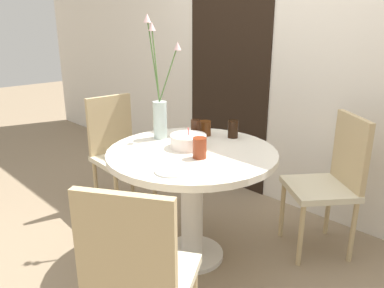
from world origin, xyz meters
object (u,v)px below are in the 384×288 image
chair_left_flank (118,147)px  birthday_cake (188,141)px  chair_right_flank (138,274)px  drink_glass_0 (200,148)px  side_plate (172,171)px  chair_far_back (332,176)px  drink_glass_2 (196,129)px  drink_glass_3 (205,128)px  flower_vase (160,106)px  drink_glass_1 (233,129)px

chair_left_flank → birthday_cake: 0.89m
chair_right_flank → drink_glass_0: 0.84m
chair_right_flank → birthday_cake: (-0.54, 0.80, 0.25)m
chair_right_flank → side_plate: (-0.31, 0.46, 0.22)m
chair_far_back → drink_glass_0: (-0.44, -0.78, 0.27)m
chair_left_flank → birthday_cake: chair_left_flank is taller
drink_glass_2 → drink_glass_3: bearing=98.7°
flower_vase → drink_glass_1: 0.51m
chair_left_flank → drink_glass_3: chair_left_flank is taller
chair_far_back → birthday_cake: chair_far_back is taller
drink_glass_2 → drink_glass_3: 0.11m
flower_vase → drink_glass_1: (0.34, 0.35, -0.16)m
flower_vase → drink_glass_1: size_ratio=6.72×
chair_left_flank → drink_glass_1: 1.00m
drink_glass_1 → drink_glass_0: bearing=-74.6°
chair_far_back → drink_glass_0: size_ratio=7.79×
drink_glass_0 → drink_glass_1: 0.46m
chair_left_flank → flower_vase: flower_vase is taller
chair_right_flank → side_plate: bearing=-87.8°
chair_left_flank → drink_glass_3: (0.74, 0.23, 0.26)m
chair_far_back → chair_right_flank: size_ratio=1.00×
chair_far_back → chair_right_flank: same height
side_plate → chair_left_flank: bearing=161.1°
drink_glass_1 → drink_glass_2: bearing=-126.7°
chair_right_flank → birthday_cake: 1.00m
chair_far_back → chair_left_flank: size_ratio=1.00×
chair_right_flank → drink_glass_3: (-0.65, 1.06, 0.26)m
chair_left_flank → drink_glass_0: bearing=-92.9°
chair_right_flank → side_plate: 0.60m
drink_glass_3 → chair_right_flank: bearing=-58.4°
chair_right_flank → drink_glass_2: chair_right_flank is taller
chair_far_back → drink_glass_3: (-0.72, -0.43, 0.26)m
birthday_cake → chair_left_flank: bearing=177.7°
chair_right_flank → drink_glass_0: (-0.36, 0.71, 0.27)m
chair_right_flank → flower_vase: 1.23m
chair_far_back → drink_glass_2: (-0.71, -0.54, 0.28)m
chair_right_flank → birthday_cake: bearing=-87.9°
chair_left_flank → drink_glass_2: 0.82m
chair_left_flank → drink_glass_2: (0.76, 0.12, 0.28)m
chair_far_back → drink_glass_2: bearing=-104.8°
birthday_cake → chair_right_flank: bearing=-55.7°
chair_left_flank → drink_glass_2: bearing=-77.3°
side_plate → drink_glass_1: size_ratio=1.53×
side_plate → drink_glass_1: 0.71m
drink_glass_0 → drink_glass_3: 0.45m
side_plate → drink_glass_2: (-0.32, 0.49, 0.06)m
drink_glass_1 → chair_right_flank: bearing=-67.2°
chair_left_flank → chair_right_flank: same height
chair_left_flank → side_plate: 1.16m
chair_left_flank → flower_vase: (0.57, -0.03, 0.43)m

